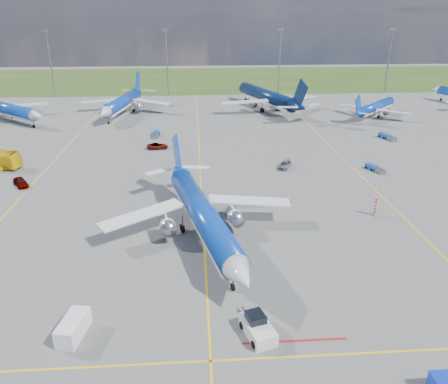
{
  "coord_description": "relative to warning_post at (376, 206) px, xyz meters",
  "views": [
    {
      "loc": [
        -0.87,
        -49.86,
        28.79
      ],
      "look_at": [
        3.19,
        9.13,
        4.0
      ],
      "focal_mm": 35.0,
      "sensor_mm": 36.0,
      "label": 1
    }
  ],
  "objects": [
    {
      "name": "warning_post",
      "position": [
        0.0,
        0.0,
        0.0
      ],
      "size": [
        0.5,
        0.5,
        3.0
      ],
      "primitive_type": "cylinder",
      "color": "red",
      "rests_on": "ground"
    },
    {
      "name": "taxiway_lines",
      "position": [
        -25.83,
        19.7,
        -1.49
      ],
      "size": [
        60.25,
        160.0,
        0.02
      ],
      "color": "yellow",
      "rests_on": "ground"
    },
    {
      "name": "bg_jet_nnw",
      "position": [
        -47.94,
        73.02,
        -1.5
      ],
      "size": [
        35.38,
        42.77,
        10.03
      ],
      "primitive_type": null,
      "rotation": [
        0.0,
        0.0,
        -0.17
      ],
      "color": "#0B38A0",
      "rests_on": "ground"
    },
    {
      "name": "baggage_tug_e",
      "position": [
        19.21,
        41.03,
        -0.96
      ],
      "size": [
        2.68,
        5.28,
        1.15
      ],
      "rotation": [
        0.0,
        0.0,
        0.27
      ],
      "color": "#1A3F9D",
      "rests_on": "ground"
    },
    {
      "name": "pushback_tug",
      "position": [
        -21.39,
        -24.83,
        -0.68
      ],
      "size": [
        3.37,
        6.1,
        2.03
      ],
      "rotation": [
        0.0,
        0.0,
        0.29
      ],
      "color": "silver",
      "rests_on": "ground"
    },
    {
      "name": "service_car_c",
      "position": [
        -9.4,
        22.1,
        -0.84
      ],
      "size": [
        3.66,
        4.9,
        1.32
      ],
      "primitive_type": "imported",
      "rotation": [
        0.0,
        0.0,
        -0.45
      ],
      "color": "#999999",
      "rests_on": "ground"
    },
    {
      "name": "bg_jet_n",
      "position": [
        -4.61,
        76.25,
        -1.5
      ],
      "size": [
        46.35,
        52.98,
        11.64
      ],
      "primitive_type": null,
      "rotation": [
        0.0,
        0.0,
        3.47
      ],
      "color": "#071A3D",
      "rests_on": "ground"
    },
    {
      "name": "service_van",
      "position": [
        -38.88,
        -23.81,
        -0.56
      ],
      "size": [
        2.66,
        4.53,
        1.87
      ],
      "primitive_type": "cube",
      "rotation": [
        0.0,
        0.0,
        -0.19
      ],
      "color": "white",
      "rests_on": "ground"
    },
    {
      "name": "main_airliner",
      "position": [
        -26.07,
        -5.19,
        -1.5
      ],
      "size": [
        37.16,
        43.89,
        10.0
      ],
      "primitive_type": null,
      "rotation": [
        0.0,
        0.0,
        0.23
      ],
      "color": "#0B38A0",
      "rests_on": "ground"
    },
    {
      "name": "floodlight_masts",
      "position": [
        -16.0,
        102.0,
        11.06
      ],
      "size": [
        202.2,
        0.5,
        22.7
      ],
      "color": "slate",
      "rests_on": "ground"
    },
    {
      "name": "bg_jet_nw",
      "position": [
        -78.56,
        65.99,
        -1.5
      ],
      "size": [
        46.23,
        45.23,
        9.65
      ],
      "primitive_type": null,
      "rotation": [
        0.0,
        0.0,
        0.87
      ],
      "color": "#0B38A0",
      "rests_on": "ground"
    },
    {
      "name": "service_car_a",
      "position": [
        -57.68,
        15.82,
        -0.74
      ],
      "size": [
        3.98,
        4.67,
        1.51
      ],
      "primitive_type": "imported",
      "rotation": [
        0.0,
        0.0,
        0.6
      ],
      "color": "#999999",
      "rests_on": "ground"
    },
    {
      "name": "service_car_b",
      "position": [
        -35.27,
        36.68,
        -0.85
      ],
      "size": [
        4.93,
        2.77,
        1.3
      ],
      "primitive_type": "imported",
      "rotation": [
        0.0,
        0.0,
        1.7
      ],
      "color": "#999999",
      "rests_on": "ground"
    },
    {
      "name": "bg_jet_ne",
      "position": [
        26.01,
        65.39,
        -1.5
      ],
      "size": [
        36.82,
        36.99,
        7.76
      ],
      "primitive_type": null,
      "rotation": [
        0.0,
        0.0,
        2.37
      ],
      "color": "#0B38A0",
      "rests_on": "ground"
    },
    {
      "name": "baggage_tug_w",
      "position": [
        7.61,
        19.37,
        -1.03
      ],
      "size": [
        2.69,
        4.64,
        1.01
      ],
      "rotation": [
        0.0,
        0.0,
        0.35
      ],
      "color": "#194399",
      "rests_on": "ground"
    },
    {
      "name": "baggage_tug_c",
      "position": [
        -36.43,
        47.44,
        -0.95
      ],
      "size": [
        1.51,
        5.21,
        1.17
      ],
      "rotation": [
        0.0,
        0.0,
        0.01
      ],
      "color": "#185B91",
      "rests_on": "ground"
    },
    {
      "name": "grass_strip",
      "position": [
        -26.0,
        142.0,
        -1.5
      ],
      "size": [
        400.0,
        80.0,
        0.01
      ],
      "primitive_type": "cube",
      "color": "#2D4719",
      "rests_on": "ground"
    },
    {
      "name": "ground",
      "position": [
        -26.0,
        -8.0,
        -1.5
      ],
      "size": [
        400.0,
        400.0,
        0.0
      ],
      "primitive_type": "plane",
      "color": "#5B5B58",
      "rests_on": "ground"
    }
  ]
}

